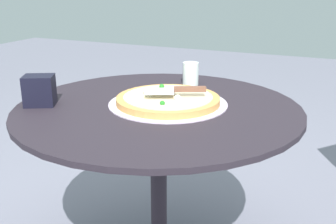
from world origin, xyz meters
The scene contains 5 objects.
patio_table centered at (0.00, 0.00, 0.54)m, with size 0.98×0.98×0.69m.
pizza_on_tray centered at (-0.03, 0.02, 0.70)m, with size 0.41×0.41×0.05m.
pizza_server centered at (-0.03, 0.05, 0.74)m, with size 0.13×0.21×0.02m.
drinking_cup centered at (-0.31, 0.00, 0.74)m, with size 0.07×0.07×0.09m, color silver.
napkin_dispenser centered at (0.16, -0.37, 0.74)m, with size 0.10×0.08×0.10m, color black.
Camera 1 is at (1.21, 0.57, 1.11)m, focal length 43.48 mm.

